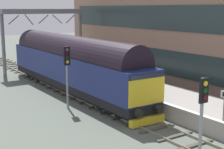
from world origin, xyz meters
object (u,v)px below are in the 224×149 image
at_px(platform_number_sign, 224,101).
at_px(signal_post_far, 67,68).
at_px(diesel_locomotive, 71,63).
at_px(signal_post_mid, 202,114).

bearing_deg(platform_number_sign, signal_post_far, 113.44).
relative_size(diesel_locomotive, platform_number_sign, 12.18).
relative_size(signal_post_mid, signal_post_far, 0.97).
bearing_deg(diesel_locomotive, signal_post_far, -120.85).
bearing_deg(platform_number_sign, signal_post_mid, -152.37).
height_order(signal_post_far, platform_number_sign, signal_post_far).
distance_m(diesel_locomotive, platform_number_sign, 13.66).
xyz_separation_m(diesel_locomotive, platform_number_sign, (1.91, -13.52, -0.40)).
relative_size(diesel_locomotive, signal_post_mid, 4.71).
bearing_deg(platform_number_sign, diesel_locomotive, 98.05).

